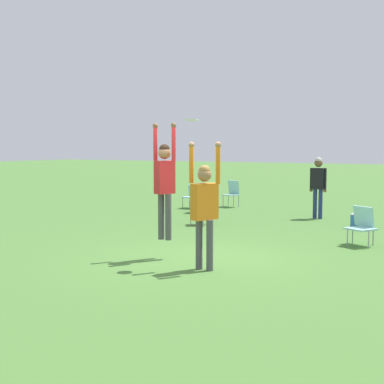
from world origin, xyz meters
TOP-DOWN VIEW (x-y plane):
  - ground_plane at (0.00, 0.00)m, footprint 120.00×120.00m
  - person_jumping at (-0.52, -0.31)m, footprint 0.52×0.41m
  - person_defending at (0.60, -0.76)m, footprint 0.63×0.51m
  - frisbee at (0.20, -0.52)m, footprint 0.26×0.26m
  - camping_chair_0 at (2.41, 3.01)m, footprint 0.71×0.77m
  - camping_chair_1 at (-4.36, 7.28)m, footprint 0.55×0.58m
  - camping_chair_2 at (-3.35, 8.32)m, footprint 0.60×0.64m
  - camping_chair_4 at (-2.11, 3.95)m, footprint 0.63×0.69m
  - camping_chair_5 at (-3.46, 6.28)m, footprint 0.56×0.60m
  - person_spectator_near at (0.25, 6.78)m, footprint 0.52×0.24m
  - cooler_box at (1.77, 5.56)m, footprint 0.42×0.37m

SIDE VIEW (x-z plane):
  - ground_plane at x=0.00m, z-range 0.00..0.00m
  - cooler_box at x=1.77m, z-range 0.00..0.38m
  - camping_chair_4 at x=-2.11m, z-range 0.06..0.82m
  - camping_chair_1 at x=-4.36m, z-range 0.07..0.87m
  - camping_chair_0 at x=2.41m, z-range 0.05..0.90m
  - camping_chair_5 at x=-3.46m, z-range 0.07..0.98m
  - camping_chair_2 at x=-3.35m, z-range 0.08..1.02m
  - person_spectator_near at x=0.25m, z-range 0.20..2.03m
  - person_defending at x=0.60m, z-range 0.08..2.30m
  - person_jumping at x=-0.52m, z-range 0.44..2.67m
  - frisbee at x=0.20m, z-range 2.61..2.63m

